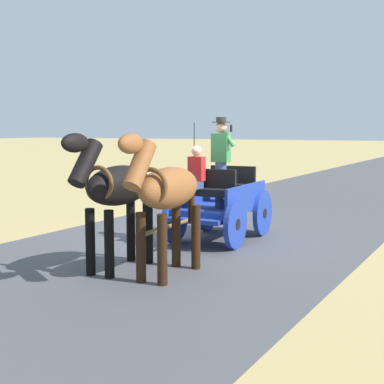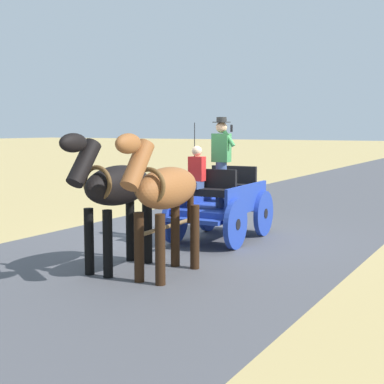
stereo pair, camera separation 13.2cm
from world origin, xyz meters
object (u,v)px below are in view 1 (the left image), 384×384
Objects in this scene: horse_near_side at (166,192)px; traffic_cone at (170,199)px; horse_drawn_carriage at (219,201)px; horse_off_side at (116,189)px.

traffic_cone is at bearing -59.15° from horse_near_side.
horse_drawn_carriage is 2.04× the size of horse_off_side.
traffic_cone is (3.91, -6.56, -1.07)m from horse_near_side.
horse_drawn_carriage reaches higher than horse_off_side.
horse_near_side is 0.91m from horse_off_side.
traffic_cone is at bearing -46.84° from horse_drawn_carriage.
horse_off_side is at bearing 83.97° from horse_drawn_carriage.
horse_off_side is 4.42× the size of traffic_cone.
horse_off_side is (0.91, 0.04, 0.00)m from horse_near_side.
horse_near_side is (-0.59, 3.01, 0.51)m from horse_drawn_carriage.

